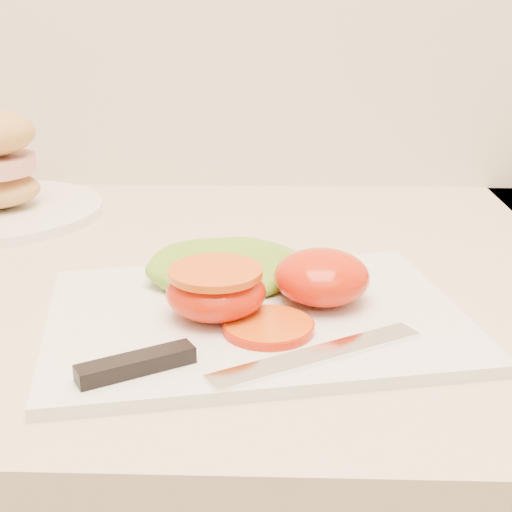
{
  "coord_description": "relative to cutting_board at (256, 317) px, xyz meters",
  "views": [
    {
      "loc": [
        -0.12,
        1.02,
        1.18
      ],
      "look_at": [
        -0.14,
        1.56,
        0.99
      ],
      "focal_mm": 50.0,
      "sensor_mm": 36.0,
      "label": 1
    }
  ],
  "objects": [
    {
      "name": "lettuce_leaf_0",
      "position": [
        -0.03,
        0.07,
        0.02
      ],
      "size": [
        0.16,
        0.12,
        0.03
      ],
      "primitive_type": "ellipsoid",
      "rotation": [
        0.0,
        0.0,
        0.15
      ],
      "color": "#73A62B",
      "rests_on": "cutting_board"
    },
    {
      "name": "tomato_slice_0",
      "position": [
        0.01,
        -0.03,
        0.01
      ],
      "size": [
        0.07,
        0.07,
        0.01
      ],
      "primitive_type": "cylinder",
      "color": "#DA5F13",
      "rests_on": "cutting_board"
    },
    {
      "name": "cutting_board",
      "position": [
        0.0,
        0.0,
        0.0
      ],
      "size": [
        0.38,
        0.3,
        0.01
      ],
      "primitive_type": "cube",
      "rotation": [
        0.0,
        0.0,
        0.2
      ],
      "color": "silver",
      "rests_on": "counter"
    },
    {
      "name": "tomato_half_dome",
      "position": [
        0.05,
        0.02,
        0.03
      ],
      "size": [
        0.08,
        0.08,
        0.04
      ],
      "primitive_type": "ellipsoid",
      "color": "red",
      "rests_on": "cutting_board"
    },
    {
      "name": "tomato_half_cut",
      "position": [
        -0.03,
        -0.01,
        0.03
      ],
      "size": [
        0.08,
        0.08,
        0.04
      ],
      "color": "red",
      "rests_on": "cutting_board"
    },
    {
      "name": "knife",
      "position": [
        -0.03,
        -0.09,
        0.01
      ],
      "size": [
        0.24,
        0.11,
        0.01
      ],
      "rotation": [
        0.0,
        0.0,
        0.54
      ],
      "color": "silver",
      "rests_on": "cutting_board"
    }
  ]
}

